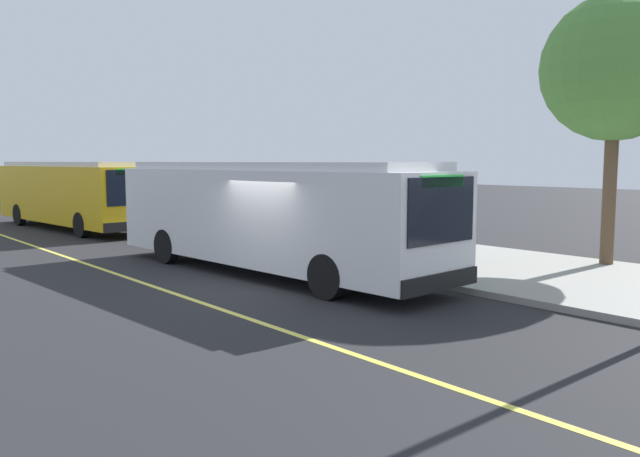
% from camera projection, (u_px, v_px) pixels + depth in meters
% --- Properties ---
extents(ground_plane, '(120.00, 120.00, 0.00)m').
position_uv_depth(ground_plane, '(268.00, 285.00, 15.35)').
color(ground_plane, '#232326').
extents(sidewalk_curb, '(44.00, 6.40, 0.15)m').
position_uv_depth(sidewalk_curb, '(431.00, 258.00, 19.18)').
color(sidewalk_curb, gray).
rests_on(sidewalk_curb, ground_plane).
extents(lane_stripe_center, '(36.00, 0.14, 0.01)m').
position_uv_depth(lane_stripe_center, '(186.00, 297.00, 13.95)').
color(lane_stripe_center, '#E0D64C').
rests_on(lane_stripe_center, ground_plane).
extents(transit_bus_main, '(11.28, 3.22, 2.95)m').
position_uv_depth(transit_bus_main, '(269.00, 213.00, 16.86)').
color(transit_bus_main, white).
rests_on(transit_bus_main, ground_plane).
extents(transit_bus_second, '(11.21, 3.37, 2.95)m').
position_uv_depth(transit_bus_second, '(73.00, 192.00, 27.99)').
color(transit_bus_second, gold).
rests_on(transit_bus_second, ground_plane).
extents(bus_shelter, '(2.90, 1.60, 2.48)m').
position_uv_depth(bus_shelter, '(398.00, 196.00, 19.57)').
color(bus_shelter, '#333338').
rests_on(bus_shelter, sidewalk_curb).
extents(waiting_bench, '(1.60, 0.48, 0.95)m').
position_uv_depth(waiting_bench, '(393.00, 237.00, 19.64)').
color(waiting_bench, brown).
rests_on(waiting_bench, sidewalk_curb).
extents(route_sign_post, '(0.44, 0.08, 2.80)m').
position_uv_depth(route_sign_post, '(405.00, 200.00, 16.52)').
color(route_sign_post, '#333338').
rests_on(route_sign_post, sidewalk_curb).
extents(street_tree_near_shelter, '(3.91, 3.91, 7.27)m').
position_uv_depth(street_tree_near_shelter, '(615.00, 69.00, 17.07)').
color(street_tree_near_shelter, brown).
rests_on(street_tree_near_shelter, sidewalk_curb).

